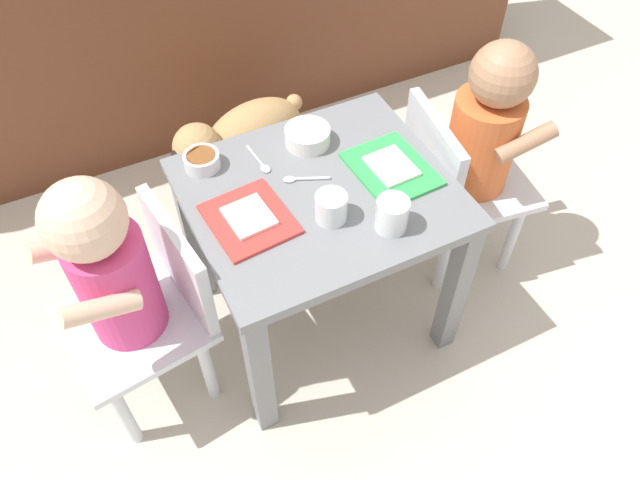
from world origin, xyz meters
TOP-DOWN VIEW (x-y plane):
  - ground_plane at (0.00, 0.00)m, footprint 7.00×7.00m
  - dining_table at (0.00, 0.00)m, footprint 0.55×0.48m
  - seated_child_left at (-0.44, -0.01)m, footprint 0.32×0.32m
  - seated_child_right at (0.44, 0.03)m, footprint 0.32×0.32m
  - dog at (0.01, 0.53)m, footprint 0.44×0.24m
  - food_tray_left at (-0.16, -0.01)m, footprint 0.17×0.19m
  - food_tray_right at (0.16, -0.01)m, footprint 0.16×0.20m
  - water_cup_left at (0.08, -0.15)m, footprint 0.07×0.07m
  - water_cup_right at (-0.01, -0.08)m, footprint 0.07×0.07m
  - cereal_bowl_right_side at (-0.20, 0.18)m, footprint 0.08×0.08m
  - veggie_bowl_far at (0.04, 0.15)m, footprint 0.10×0.10m
  - spoon_by_left_tray at (-0.02, 0.05)m, footprint 0.10×0.05m
  - spoon_by_right_tray at (-0.08, 0.13)m, footprint 0.02×0.10m

SIDE VIEW (x-z plane):
  - ground_plane at x=0.00m, z-range 0.00..0.00m
  - dog at x=0.01m, z-range 0.04..0.35m
  - dining_table at x=0.00m, z-range 0.14..0.60m
  - seated_child_right at x=0.44m, z-range 0.08..0.75m
  - seated_child_left at x=-0.44m, z-range 0.09..0.76m
  - spoon_by_left_tray at x=-0.02m, z-range 0.46..0.47m
  - spoon_by_right_tray at x=-0.08m, z-range 0.46..0.47m
  - food_tray_left at x=-0.16m, z-range 0.46..0.48m
  - food_tray_right at x=0.16m, z-range 0.46..0.48m
  - cereal_bowl_right_side at x=-0.20m, z-range 0.46..0.50m
  - veggie_bowl_far at x=0.04m, z-range 0.46..0.50m
  - water_cup_right at x=-0.01m, z-range 0.46..0.52m
  - water_cup_left at x=0.08m, z-range 0.46..0.53m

